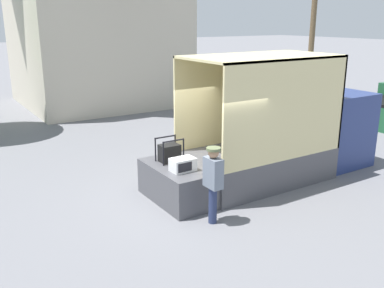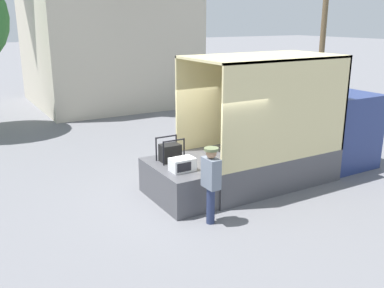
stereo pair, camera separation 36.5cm
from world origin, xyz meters
name	(u,v)px [view 2 (the right image)]	position (x,y,z in m)	size (l,w,h in m)	color
ground_plane	(197,195)	(0.00, 0.00, 0.00)	(160.00, 160.00, 0.00)	slate
box_truck	(297,140)	(3.29, 0.00, 0.96)	(5.72, 2.15, 3.36)	navy
tailgate_deck	(177,183)	(-0.55, 0.00, 0.44)	(1.11, 2.04, 0.87)	#4C4C51
microwave	(182,164)	(-0.61, -0.36, 1.02)	(0.56, 0.38, 0.31)	white
portable_generator	(171,152)	(-0.51, 0.40, 1.10)	(0.59, 0.44, 0.60)	black
worker_person	(211,178)	(-0.52, -1.45, 1.04)	(0.30, 0.44, 1.70)	navy
house_backdrop	(105,13)	(2.50, 13.19, 4.51)	(7.75, 7.78, 8.85)	beige
utility_pole	(325,7)	(11.80, 7.33, 4.81)	(1.80, 0.28, 9.30)	brown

